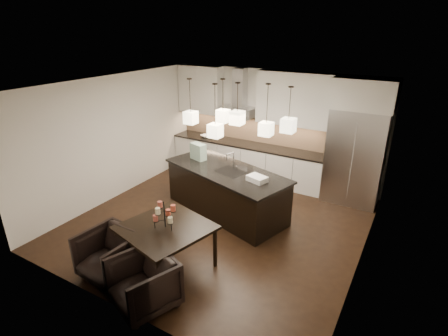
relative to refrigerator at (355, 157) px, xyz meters
The scene contains 37 objects.
floor 3.35m from the refrigerator, 131.42° to the right, with size 5.50×5.50×0.02m, color black.
ceiling 3.62m from the refrigerator, 131.42° to the right, with size 5.50×5.50×0.02m, color white.
wall_back 2.16m from the refrigerator, 169.74° to the left, with size 5.50×0.02×2.80m, color silver.
wall_front 5.56m from the refrigerator, 112.22° to the right, with size 5.50×0.02×2.80m, color silver.
wall_left 5.42m from the refrigerator, 153.91° to the right, with size 0.02×5.50×2.80m, color silver.
wall_right 2.49m from the refrigerator, 74.50° to the right, with size 0.02×5.50×2.80m, color silver.
refrigerator is the anchor object (origin of this frame).
fridge_panel 1.40m from the refrigerator, ahead, with size 1.26×0.72×0.65m, color silver.
lower_cabinets 2.80m from the refrigerator, behind, with size 4.21×0.62×0.88m, color silver.
countertop 2.73m from the refrigerator, behind, with size 4.21×0.66×0.04m, color black.
backsplash 2.75m from the refrigerator, behind, with size 4.21×0.02×0.63m, color tan.
upper_cab_left 4.35m from the refrigerator, behind, with size 1.25×0.35×1.25m, color silver.
upper_cab_right 1.91m from the refrigerator, behind, with size 1.86×0.35×1.25m, color silver.
hood_canopy 3.09m from the refrigerator, behind, with size 0.90×0.52×0.24m, color #B7B7BA.
hood_chimney 3.28m from the refrigerator, behind, with size 0.30×0.28×0.96m, color #B7B7BA.
fruit_bowl 3.96m from the refrigerator, behind, with size 0.26×0.26×0.06m, color silver.
island_body 2.97m from the refrigerator, 139.44° to the right, with size 2.69×1.08×0.95m, color black.
island_top 2.91m from the refrigerator, 139.44° to the right, with size 2.77×1.16×0.04m, color black.
faucet 2.77m from the refrigerator, 138.77° to the right, with size 0.11×0.26×0.41m, color silver, non-canonical shape.
tote_bag 3.49m from the refrigerator, 151.36° to the right, with size 0.37×0.19×0.37m, color #25613C.
food_container 2.53m from the refrigerator, 123.69° to the right, with size 0.37×0.26×0.11m, color silver.
dining_table 4.60m from the refrigerator, 117.84° to the right, with size 1.29×1.29×0.77m, color black, non-canonical shape.
candelabra 4.55m from the refrigerator, 117.84° to the right, with size 0.37×0.37×0.45m, color black, non-canonical shape.
candle_a 4.52m from the refrigerator, 116.06° to the right, with size 0.08×0.08×0.10m, color beige.
candle_b 4.45m from the refrigerator, 119.13° to the right, with size 0.08×0.08×0.10m, color #C64B32.
candle_c 4.69m from the refrigerator, 118.34° to the right, with size 0.08×0.08×0.10m, color #A5493B.
candle_d 4.43m from the refrigerator, 116.71° to the right, with size 0.08×0.08×0.10m, color #C64B32.
candle_e 4.56m from the refrigerator, 119.54° to the right, with size 0.08×0.08×0.10m, color #A5493B.
candle_f 4.68m from the refrigerator, 117.21° to the right, with size 0.08×0.08×0.10m, color beige.
armchair_left 5.46m from the refrigerator, 120.70° to the right, with size 0.84×0.86×0.78m, color black.
armchair_right 5.27m from the refrigerator, 110.75° to the right, with size 0.83×0.85×0.77m, color black.
pendant_a 3.72m from the refrigerator, 148.24° to the right, with size 0.24×0.24×0.26m, color beige.
pendant_b 3.09m from the refrigerator, 147.21° to the right, with size 0.24×0.24×0.26m, color beige.
pendant_c 2.92m from the refrigerator, 136.55° to the right, with size 0.24×0.24×0.26m, color beige.
pendant_d 2.39m from the refrigerator, 129.79° to the right, with size 0.24×0.24×0.26m, color beige.
pendant_e 2.29m from the refrigerator, 117.73° to the right, with size 0.24×0.24×0.26m, color beige.
pendant_f 3.28m from the refrigerator, 135.98° to the right, with size 0.24×0.24×0.26m, color beige.
Camera 1 is at (3.23, -5.36, 3.79)m, focal length 28.00 mm.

